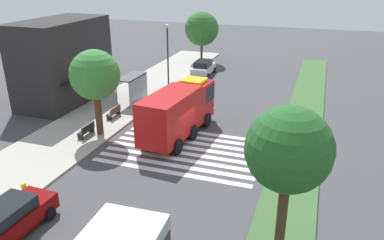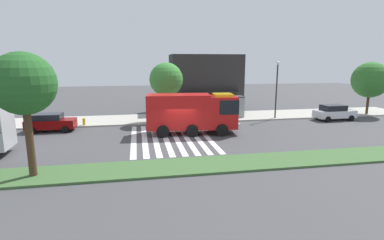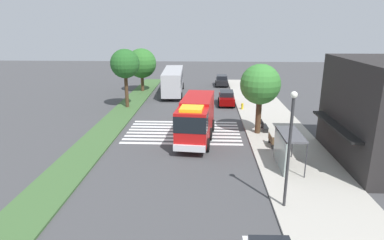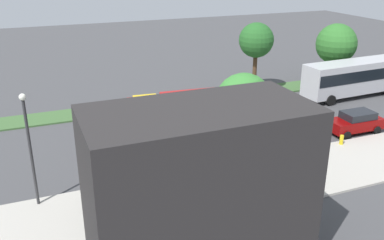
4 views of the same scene
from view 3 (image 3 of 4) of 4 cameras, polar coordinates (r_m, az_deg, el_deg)
name	(u,v)px [view 3 (image 3 of 4)]	position (r m, az deg, el deg)	size (l,w,h in m)	color
ground_plane	(183,135)	(29.70, -1.65, -2.65)	(120.00, 120.00, 0.00)	#424244
sidewalk	(280,136)	(30.35, 15.17, -2.68)	(60.00, 5.87, 0.14)	#ADA89E
median_strip	(103,133)	(31.07, -15.34, -2.24)	(60.00, 3.00, 0.14)	#3D6033
crosswalk	(183,132)	(30.54, -1.53, -2.09)	(6.75, 10.55, 0.01)	silver
fire_truck	(196,118)	(27.64, 0.69, 0.37)	(8.49, 3.34, 3.67)	#B71414
parked_car_west	(222,80)	(53.65, 5.27, 6.96)	(4.46, 2.20, 1.68)	black
parked_car_mid	(226,98)	(40.83, 6.09, 3.90)	(4.40, 2.15, 1.70)	#720505
transit_bus	(173,80)	(46.71, -3.36, 7.08)	(10.75, 3.22, 3.52)	#B2B2B7
bus_stop_shelter	(285,143)	(23.30, 16.07, -3.90)	(3.50, 1.40, 2.46)	#4C4C51
bench_near_shelter	(272,141)	(27.39, 13.91, -3.53)	(1.60, 0.50, 0.90)	#4C3823
bench_west_of_shelter	(264,126)	(31.11, 12.53, -1.01)	(1.60, 0.50, 0.90)	black
street_lamp	(290,141)	(17.61, 16.82, -3.62)	(0.36, 0.36, 6.43)	#2D2D30
storefront_building	(376,113)	(26.21, 29.62, 1.02)	(9.32, 5.46, 7.46)	#282626
sidewalk_tree_far_west	(260,85)	(29.36, 11.91, 6.08)	(3.58, 3.58, 6.31)	#47301E
median_tree_far_west	(142,63)	(48.56, -8.86, 9.81)	(4.28, 4.28, 6.23)	#513823
median_tree_west	(125,64)	(38.96, -11.70, 9.60)	(3.39, 3.39, 6.88)	#47301E
fire_hydrant	(242,106)	(38.43, 8.84, 2.40)	(0.28, 0.28, 0.70)	gold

